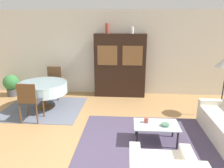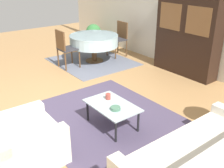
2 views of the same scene
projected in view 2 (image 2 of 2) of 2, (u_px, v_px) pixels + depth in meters
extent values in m
plane|color=tan|center=(52.00, 108.00, 4.82)|extent=(14.00, 14.00, 0.00)
cube|color=beige|center=(186.00, 14.00, 6.30)|extent=(10.00, 0.06, 2.70)
cube|color=#4C425B|center=(109.00, 121.00, 4.40)|extent=(2.82, 2.20, 0.01)
cube|color=slate|center=(92.00, 61.00, 7.25)|extent=(2.12, 1.89, 0.01)
cube|color=silver|center=(199.00, 166.00, 3.09)|extent=(0.91, 2.04, 0.45)
cube|color=silver|center=(24.00, 145.00, 3.46)|extent=(0.91, 0.91, 0.44)
cube|color=silver|center=(11.00, 115.00, 3.63)|extent=(0.16, 0.91, 0.12)
cube|color=silver|center=(32.00, 141.00, 3.08)|extent=(0.16, 0.91, 0.12)
cylinder|color=black|center=(88.00, 111.00, 4.36)|extent=(0.04, 0.04, 0.36)
cylinder|color=black|center=(116.00, 131.00, 3.80)|extent=(0.04, 0.04, 0.36)
cylinder|color=black|center=(109.00, 103.00, 4.60)|extent=(0.04, 0.04, 0.36)
cylinder|color=black|center=(138.00, 121.00, 4.05)|extent=(0.04, 0.04, 0.36)
cube|color=silver|center=(112.00, 105.00, 4.13)|extent=(0.88, 0.56, 0.02)
cube|color=black|center=(188.00, 33.00, 6.07)|extent=(1.60, 0.41, 1.99)
cube|color=brown|center=(170.00, 16.00, 6.09)|extent=(0.61, 0.01, 0.60)
cube|color=brown|center=(198.00, 21.00, 5.53)|extent=(0.61, 0.01, 0.60)
cylinder|color=brown|center=(94.00, 60.00, 7.26)|extent=(0.48, 0.48, 0.03)
cylinder|color=brown|center=(94.00, 54.00, 7.18)|extent=(0.14, 0.14, 0.43)
cylinder|color=silver|center=(94.00, 40.00, 7.04)|extent=(1.29, 1.29, 0.30)
cylinder|color=silver|center=(94.00, 36.00, 6.98)|extent=(1.30, 1.30, 0.03)
cylinder|color=brown|center=(72.00, 55.00, 7.00)|extent=(0.04, 0.04, 0.47)
cylinder|color=brown|center=(80.00, 59.00, 6.70)|extent=(0.04, 0.04, 0.47)
cylinder|color=brown|center=(58.00, 58.00, 6.77)|extent=(0.04, 0.04, 0.47)
cylinder|color=brown|center=(66.00, 62.00, 6.48)|extent=(0.04, 0.04, 0.47)
cube|color=#333338|center=(68.00, 49.00, 6.64)|extent=(0.44, 0.44, 0.04)
cube|color=brown|center=(60.00, 40.00, 6.42)|extent=(0.44, 0.04, 0.47)
cylinder|color=brown|center=(116.00, 51.00, 7.35)|extent=(0.04, 0.04, 0.47)
cylinder|color=brown|center=(107.00, 48.00, 7.65)|extent=(0.04, 0.04, 0.47)
cylinder|color=brown|center=(126.00, 48.00, 7.58)|extent=(0.04, 0.04, 0.47)
cylinder|color=brown|center=(118.00, 45.00, 7.87)|extent=(0.04, 0.04, 0.47)
cube|color=#333338|center=(117.00, 39.00, 7.51)|extent=(0.44, 0.44, 0.04)
cube|color=brown|center=(122.00, 30.00, 7.52)|extent=(0.44, 0.04, 0.47)
cylinder|color=#9E4238|center=(108.00, 96.00, 4.28)|extent=(0.09, 0.09, 0.10)
cylinder|color=#4C7A60|center=(115.00, 108.00, 3.97)|extent=(0.16, 0.16, 0.05)
cylinder|color=#4C4C51|center=(94.00, 41.00, 8.79)|extent=(0.33, 0.33, 0.24)
sphere|color=#387A3D|center=(93.00, 32.00, 8.66)|extent=(0.50, 0.50, 0.50)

